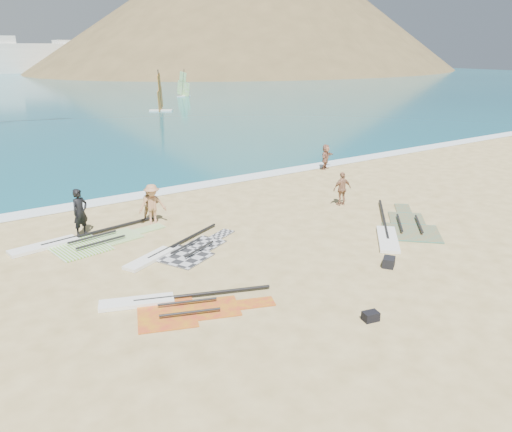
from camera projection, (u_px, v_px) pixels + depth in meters
ground at (339, 274)px, 16.45m from camera, size 300.00×300.00×0.00m
surf_line at (177, 190)px, 26.10m from camera, size 300.00×1.20×0.04m
headland_main at (257, 70)px, 163.50m from camera, size 143.00×143.00×45.00m
headland_minor at (318, 67)px, 189.91m from camera, size 70.00×70.00×28.00m
rig_grey at (177, 252)px, 18.06m from camera, size 5.06×3.31×0.20m
rig_green at (80, 242)px, 18.99m from camera, size 5.96×2.70×0.20m
rig_orange at (398, 229)px, 20.34m from camera, size 5.52×5.09×0.20m
rig_red at (173, 306)px, 14.31m from camera, size 4.87×2.99×0.20m
gear_bag_near at (389, 262)px, 16.94m from camera, size 0.63×0.60×0.33m
gear_bag_far at (371, 316)px, 13.60m from camera, size 0.48×0.39×0.26m
person_wetsuit at (80, 212)px, 19.53m from camera, size 0.82×0.70×1.90m
beachgoer_left at (150, 204)px, 21.22m from camera, size 0.84×0.72×1.50m
beachgoer_mid at (152, 205)px, 20.77m from camera, size 1.24×0.89×1.74m
beachgoer_back at (342, 189)px, 23.34m from camera, size 0.99×0.54×1.60m
beachgoer_right at (326, 157)px, 30.32m from camera, size 1.47×1.05×1.53m
windsurfer_centre at (160, 99)px, 57.50m from camera, size 2.59×2.70×4.74m
windsurfer_right at (183, 88)px, 74.56m from camera, size 2.31×2.59×4.06m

